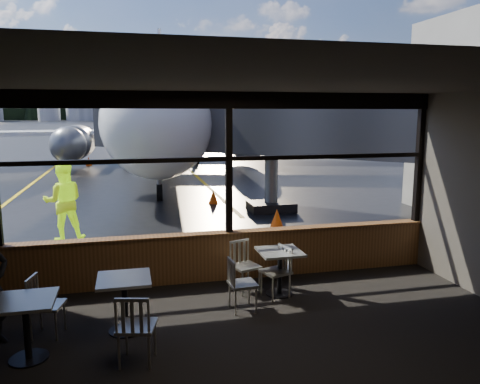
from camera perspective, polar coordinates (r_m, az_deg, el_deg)
name	(u,v)px	position (r m, az deg, el deg)	size (l,w,h in m)	color
ground_plane	(133,125)	(128.38, -12.86, 8.02)	(520.00, 520.00, 0.00)	black
carpet_floor	(278,357)	(6.43, 4.69, -19.43)	(8.00, 6.00, 0.01)	black
ceiling	(282,81)	(5.63, 5.20, 13.36)	(8.00, 6.00, 0.04)	#38332D
wall_back	(434,340)	(3.25, 22.61, -16.33)	(8.00, 0.04, 3.50)	#49423A
window_sill	(229,256)	(8.93, -1.33, -7.82)	(8.00, 0.28, 0.90)	brown
window_header	(229,100)	(8.52, -1.41, 11.12)	(8.00, 0.18, 0.30)	black
mullion_centre	(229,164)	(8.57, -1.38, 3.41)	(0.12, 0.12, 2.60)	black
mullion_right	(419,159)	(10.16, 21.01, 3.75)	(0.12, 0.12, 2.60)	black
window_transom	(229,159)	(8.56, -1.38, 4.07)	(8.00, 0.10, 0.08)	black
airliner	(159,78)	(28.16, -9.84, 13.56)	(27.91, 33.49, 10.23)	white
jet_bridge	(304,140)	(14.87, 7.81, 6.32)	(8.59, 10.50, 4.58)	#272729
cafe_table_near	(280,273)	(8.24, 4.85, -9.77)	(0.72, 0.72, 0.79)	gray
cafe_table_mid	(125,305)	(7.09, -13.84, -13.22)	(0.74, 0.74, 0.82)	#9F9A92
cafe_table_left	(27,330)	(6.76, -24.56, -15.04)	(0.74, 0.74, 0.82)	gray
chair_near_e	(276,272)	(8.10, 4.36, -9.72)	(0.49, 0.49, 0.90)	beige
chair_near_w	(243,284)	(7.57, 0.33, -11.20)	(0.48, 0.48, 0.87)	#AEA89D
chair_near_n	(245,267)	(8.32, 0.67, -9.12)	(0.50, 0.50, 0.91)	beige
chair_mid_s	(137,327)	(6.23, -12.47, -15.79)	(0.52, 0.52, 0.96)	#B7B2A5
chair_mid_w	(47,306)	(7.30, -22.45, -12.73)	(0.49, 0.49, 0.89)	#B3ADA1
ground_crew	(63,201)	(12.30, -20.73, -1.09)	(0.95, 0.74, 1.95)	#BFF219
cone_nose	(213,197)	(16.32, -3.28, -0.58)	(0.34, 0.34, 0.48)	orange
cone_wing	(89,161)	(29.47, -17.97, 3.60)	(0.38, 0.38, 0.53)	orange
hangar_mid	(131,108)	(193.35, -13.20, 9.96)	(38.00, 15.00, 10.00)	silver
hangar_right	(280,106)	(196.33, 4.90, 10.46)	(50.00, 20.00, 12.00)	silver
fuel_tank_a	(49,113)	(192.41, -22.25, 8.91)	(8.00, 8.00, 6.00)	silver
fuel_tank_b	(77,113)	(191.20, -19.25, 9.09)	(8.00, 8.00, 6.00)	silver
fuel_tank_c	(104,113)	(190.51, -16.22, 9.24)	(8.00, 8.00, 6.00)	silver
treeline	(130,106)	(218.35, -13.27, 10.16)	(360.00, 3.00, 12.00)	black
cone_extra	(277,218)	(12.93, 4.51, -3.21)	(0.38, 0.38, 0.52)	#F23407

